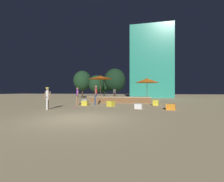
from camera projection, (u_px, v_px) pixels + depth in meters
name	position (u px, v px, depth m)	size (l,w,h in m)	color
ground_plane	(79.00, 118.00, 7.37)	(120.00, 120.00, 0.00)	#D1B784
wooden_deck	(119.00, 99.00, 18.55)	(7.44, 3.00, 0.70)	brown
patio_umbrella_0	(101.00, 77.00, 17.82)	(2.82, 2.82, 3.23)	brown
patio_umbrella_1	(147.00, 81.00, 16.45)	(2.57, 2.57, 2.83)	brown
cube_seat_0	(156.00, 103.00, 14.07)	(0.58, 0.58, 0.50)	yellow
cube_seat_1	(139.00, 106.00, 11.49)	(0.63, 0.63, 0.39)	white
cube_seat_2	(111.00, 104.00, 13.22)	(0.71, 0.71, 0.48)	yellow
cube_seat_3	(86.00, 102.00, 15.69)	(0.64, 0.64, 0.46)	white
cube_seat_4	(85.00, 103.00, 13.94)	(0.58, 0.58, 0.44)	yellow
cube_seat_5	(171.00, 107.00, 10.81)	(0.75, 0.75, 0.43)	orange
person_0	(77.00, 96.00, 14.60)	(0.39, 0.42, 1.70)	#997051
person_1	(47.00, 97.00, 10.92)	(0.47, 0.28, 1.62)	#997051
person_2	(96.00, 94.00, 14.52)	(0.31, 0.48, 1.89)	#2D4C7F
bistro_chair_0	(115.00, 92.00, 19.40)	(0.41, 0.41, 0.90)	#47474C
bistro_chair_1	(105.00, 92.00, 19.54)	(0.48, 0.48, 0.90)	#1E4C47
frisbee_disc	(75.00, 107.00, 12.40)	(0.28, 0.28, 0.03)	#E54C99
background_tree_0	(104.00, 87.00, 27.71)	(1.83, 1.83, 3.07)	#3D2B1C
background_tree_1	(115.00, 80.00, 23.43)	(3.32, 3.32, 4.87)	#3D2B1C
background_tree_2	(96.00, 84.00, 25.84)	(2.69, 2.69, 4.08)	#3D2B1C
background_tree_3	(82.00, 81.00, 29.72)	(3.53, 3.53, 5.38)	#3D2B1C
distant_building	(151.00, 62.00, 31.84)	(8.70, 4.24, 14.99)	teal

